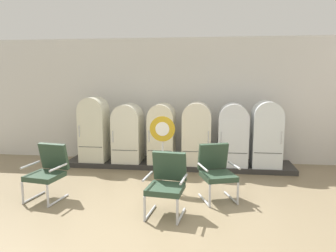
# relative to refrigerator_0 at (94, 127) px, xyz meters

# --- Properties ---
(ground) EXTENTS (12.00, 10.00, 0.05)m
(ground) POSITION_rel_refrigerator_0_xyz_m (2.08, -2.88, -0.98)
(ground) COLOR #857456
(back_wall) EXTENTS (11.76, 0.12, 3.16)m
(back_wall) POSITION_rel_refrigerator_0_xyz_m (2.08, 0.78, 0.64)
(back_wall) COLOR silver
(back_wall) RESTS_ON ground
(display_plinth) EXTENTS (5.48, 0.95, 0.12)m
(display_plinth) POSITION_rel_refrigerator_0_xyz_m (2.08, 0.14, -0.90)
(display_plinth) COLOR #2F2E2C
(display_plinth) RESTS_ON ground
(refrigerator_0) EXTENTS (0.63, 0.61, 1.58)m
(refrigerator_0) POSITION_rel_refrigerator_0_xyz_m (0.00, 0.00, 0.00)
(refrigerator_0) COLOR silver
(refrigerator_0) RESTS_ON display_plinth
(refrigerator_1) EXTENTS (0.67, 0.70, 1.42)m
(refrigerator_1) POSITION_rel_refrigerator_0_xyz_m (0.84, 0.04, -0.09)
(refrigerator_1) COLOR silver
(refrigerator_1) RESTS_ON display_plinth
(refrigerator_2) EXTENTS (0.62, 0.71, 1.44)m
(refrigerator_2) POSITION_rel_refrigerator_0_xyz_m (1.68, 0.05, -0.08)
(refrigerator_2) COLOR beige
(refrigerator_2) RESTS_ON display_plinth
(refrigerator_3) EXTENTS (0.67, 0.65, 1.48)m
(refrigerator_3) POSITION_rel_refrigerator_0_xyz_m (2.53, 0.02, -0.06)
(refrigerator_3) COLOR silver
(refrigerator_3) RESTS_ON display_plinth
(refrigerator_4) EXTENTS (0.68, 0.65, 1.46)m
(refrigerator_4) POSITION_rel_refrigerator_0_xyz_m (3.37, 0.02, -0.07)
(refrigerator_4) COLOR silver
(refrigerator_4) RESTS_ON display_plinth
(refrigerator_5) EXTENTS (0.66, 0.65, 1.52)m
(refrigerator_5) POSITION_rel_refrigerator_0_xyz_m (4.14, 0.02, -0.03)
(refrigerator_5) COLOR white
(refrigerator_5) RESTS_ON display_plinth
(armchair_left) EXTENTS (0.69, 0.75, 0.99)m
(armchair_left) POSITION_rel_refrigerator_0_xyz_m (-0.04, -2.26, -0.42)
(armchair_left) COLOR silver
(armchair_left) RESTS_ON ground
(armchair_right) EXTENTS (0.76, 0.82, 0.99)m
(armchair_right) POSITION_rel_refrigerator_0_xyz_m (2.96, -1.87, -0.42)
(armchair_right) COLOR silver
(armchair_right) RESTS_ON ground
(armchair_center) EXTENTS (0.67, 0.73, 0.99)m
(armchair_center) POSITION_rel_refrigerator_0_xyz_m (2.17, -2.64, -0.42)
(armchair_center) COLOR silver
(armchair_center) RESTS_ON ground
(sign_stand) EXTENTS (0.50, 0.32, 1.43)m
(sign_stand) POSITION_rel_refrigerator_0_xyz_m (1.91, -1.37, -0.23)
(sign_stand) COLOR #2D2D30
(sign_stand) RESTS_ON ground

